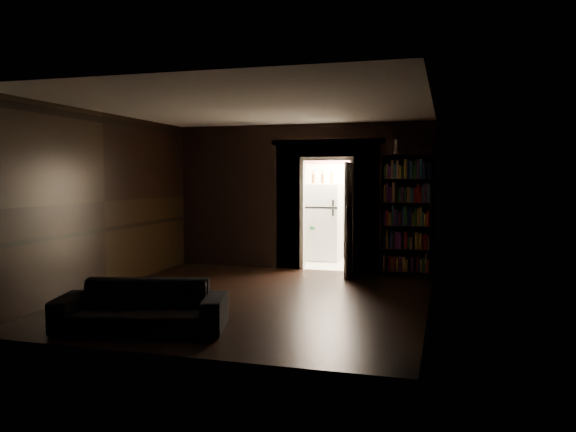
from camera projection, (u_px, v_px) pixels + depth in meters
name	position (u px, v px, depth m)	size (l,w,h in m)	color
ground	(254.00, 298.00, 8.28)	(5.50, 5.50, 0.00)	black
room_walls	(275.00, 183.00, 9.19)	(5.02, 5.61, 2.84)	black
kitchen_alcove	(338.00, 204.00, 11.77)	(2.20, 1.80, 2.60)	beige
sofa	(141.00, 298.00, 6.55)	(1.94, 0.84, 0.75)	black
bookshelf	(406.00, 215.00, 10.14)	(0.90, 0.32, 2.20)	black
refrigerator	(323.00, 222.00, 12.04)	(0.74, 0.68, 1.65)	silver
door	(348.00, 219.00, 10.15)	(0.85, 0.05, 2.05)	white
figurine	(396.00, 146.00, 10.06)	(0.09, 0.09, 0.27)	silver
bottles	(322.00, 177.00, 11.97)	(0.70, 0.09, 0.29)	black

